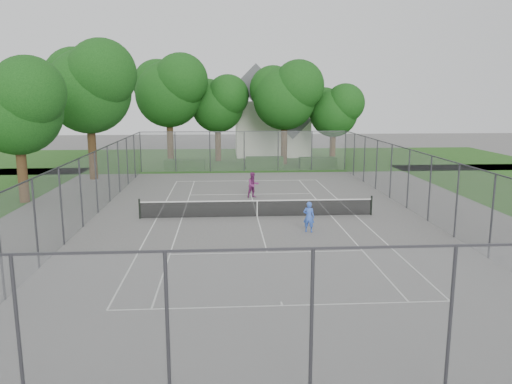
{
  "coord_description": "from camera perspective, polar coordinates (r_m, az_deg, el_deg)",
  "views": [
    {
      "loc": [
        -1.8,
        -26.66,
        6.56
      ],
      "look_at": [
        0.0,
        1.0,
        1.2
      ],
      "focal_mm": 35.0,
      "sensor_mm": 36.0,
      "label": 1
    }
  ],
  "objects": [
    {
      "name": "hedge_right",
      "position": [
        46.26,
        7.05,
        3.34
      ],
      "size": [
        3.36,
        1.23,
        1.01
      ],
      "primitive_type": "cube",
      "color": "#1C4215",
      "rests_on": "ground"
    },
    {
      "name": "tree_far_right",
      "position": [
        49.54,
        8.96,
        9.37
      ],
      "size": [
        5.38,
        4.92,
        7.74
      ],
      "color": "#3C2716",
      "rests_on": "ground"
    },
    {
      "name": "tree_far_midleft",
      "position": [
        50.98,
        -4.34,
        10.22
      ],
      "size": [
        6.02,
        5.5,
        8.66
      ],
      "color": "#3C2716",
      "rests_on": "ground"
    },
    {
      "name": "tree_far_left",
      "position": [
        49.48,
        -9.87,
        11.58
      ],
      "size": [
        7.34,
        6.7,
        10.55
      ],
      "color": "#3C2716",
      "rests_on": "ground"
    },
    {
      "name": "tree_side_front",
      "position": [
        33.8,
        -25.64,
        9.14
      ],
      "size": [
        6.2,
        5.66,
        8.91
      ],
      "color": "#3C2716",
      "rests_on": "ground"
    },
    {
      "name": "hedge_mid",
      "position": [
        45.77,
        0.96,
        3.38
      ],
      "size": [
        3.42,
        0.98,
        1.07
      ],
      "primitive_type": "cube",
      "color": "#1C4215",
      "rests_on": "ground"
    },
    {
      "name": "tree_side_back",
      "position": [
        41.48,
        -18.53,
        11.61
      ],
      "size": [
        7.54,
        6.88,
        10.83
      ],
      "color": "#3C2716",
      "rests_on": "ground"
    },
    {
      "name": "house",
      "position": [
        55.98,
        1.81,
        8.28
      ],
      "size": [
        7.92,
        6.14,
        9.86
      ],
      "color": "silver",
      "rests_on": "ground"
    },
    {
      "name": "hedge_left",
      "position": [
        45.7,
        -8.14,
        3.15
      ],
      "size": [
        3.61,
        1.08,
        0.9
      ],
      "primitive_type": "cube",
      "color": "#1C4215",
      "rests_on": "ground"
    },
    {
      "name": "grass_far",
      "position": [
        53.09,
        -1.75,
        3.84
      ],
      "size": [
        60.0,
        20.0,
        0.0
      ],
      "primitive_type": "cube",
      "color": "#204A15",
      "rests_on": "ground"
    },
    {
      "name": "tennis_net",
      "position": [
        27.39,
        0.14,
        -1.81
      ],
      "size": [
        12.87,
        0.1,
        1.1
      ],
      "color": "black",
      "rests_on": "ground"
    },
    {
      "name": "court_markings",
      "position": [
        27.51,
        0.14,
        -2.84
      ],
      "size": [
        11.03,
        23.83,
        0.01
      ],
      "color": "silver",
      "rests_on": "ground"
    },
    {
      "name": "ground",
      "position": [
        27.51,
        0.14,
        -2.85
      ],
      "size": [
        120.0,
        120.0,
        0.0
      ],
      "primitive_type": "plane",
      "color": "#605D5B",
      "rests_on": "ground"
    },
    {
      "name": "tree_far_midright",
      "position": [
        48.36,
        3.4,
        11.21
      ],
      "size": [
        6.89,
        6.29,
        9.9
      ],
      "color": "#3C2716",
      "rests_on": "ground"
    },
    {
      "name": "girl_player",
      "position": [
        24.45,
        6.06,
        -2.84
      ],
      "size": [
        0.65,
        0.54,
        1.52
      ],
      "primitive_type": "imported",
      "rotation": [
        0.0,
        0.0,
        2.78
      ],
      "color": "blue",
      "rests_on": "ground"
    },
    {
      "name": "perimeter_fence",
      "position": [
        27.14,
        0.14,
        0.86
      ],
      "size": [
        18.08,
        34.08,
        3.52
      ],
      "color": "#38383D",
      "rests_on": "ground"
    },
    {
      "name": "woman_player",
      "position": [
        32.52,
        -0.33,
        0.81
      ],
      "size": [
        1.0,
        0.91,
        1.68
      ],
      "primitive_type": "imported",
      "rotation": [
        0.0,
        0.0,
        0.41
      ],
      "color": "#7E2A6A",
      "rests_on": "ground"
    }
  ]
}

